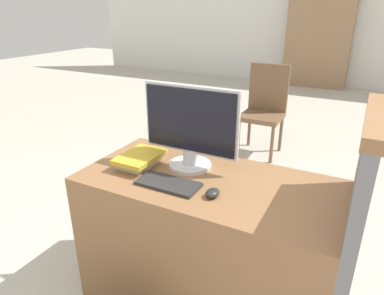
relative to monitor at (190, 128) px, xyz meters
name	(u,v)px	position (x,y,z in m)	size (l,w,h in m)	color
wall_back	(347,16)	(0.15, 6.40, 0.40)	(12.00, 0.06, 2.80)	white
desk	(207,243)	(0.15, -0.09, -0.61)	(1.29, 0.65, 0.78)	#8C603D
carrel_divider	(348,246)	(0.82, -0.10, -0.38)	(0.07, 0.64, 1.22)	slate
monitor	(190,128)	(0.00, 0.00, 0.00)	(0.53, 0.23, 0.44)	silver
keyboard	(168,184)	(0.00, -0.23, -0.21)	(0.31, 0.14, 0.02)	#2D2D2D
mouse	(212,193)	(0.24, -0.23, -0.20)	(0.06, 0.08, 0.04)	#262626
book_stack	(140,159)	(-0.25, -0.11, -0.18)	(0.19, 0.27, 0.06)	silver
far_chair	(264,106)	(-0.22, 2.20, -0.45)	(0.44, 0.44, 1.00)	brown
bookshelf_far	(318,39)	(-0.30, 6.16, -0.04)	(1.27, 0.32, 1.92)	#9E7A56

